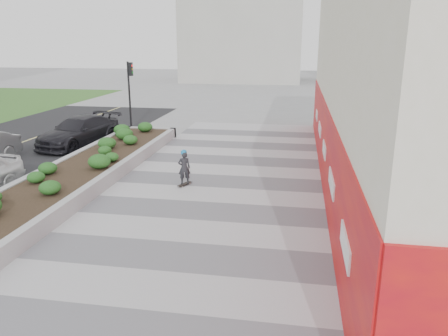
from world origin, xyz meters
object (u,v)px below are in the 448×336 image
(planter, at_px, (76,173))
(car_dark, at_px, (79,131))
(traffic_signal_near, at_px, (130,86))
(skateboarder, at_px, (184,167))

(planter, xyz_separation_m, car_dark, (-3.00, 6.14, 0.33))
(planter, distance_m, traffic_signal_near, 10.90)
(traffic_signal_near, relative_size, car_dark, 0.81)
(car_dark, bearing_deg, planter, -50.18)
(planter, bearing_deg, traffic_signal_near, 99.35)
(planter, distance_m, car_dark, 6.85)
(planter, relative_size, skateboarder, 12.63)
(skateboarder, distance_m, car_dark, 9.22)
(traffic_signal_near, height_order, skateboarder, traffic_signal_near)
(skateboarder, bearing_deg, car_dark, 164.58)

